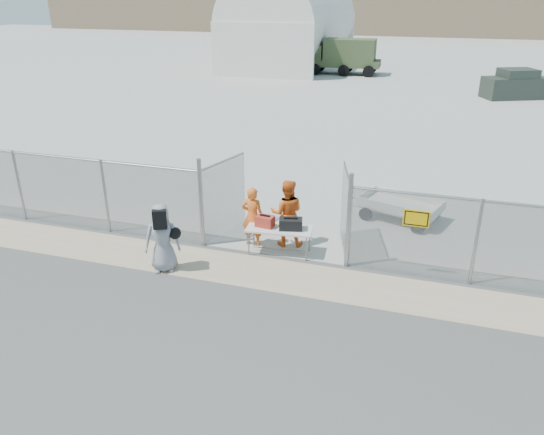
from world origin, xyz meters
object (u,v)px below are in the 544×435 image
(security_worker_left, at_px, (253,217))
(security_worker_right, at_px, (287,213))
(visitor, at_px, (162,238))
(folding_table, at_px, (279,241))
(utility_trailer, at_px, (400,208))

(security_worker_left, relative_size, security_worker_right, 0.89)
(security_worker_left, distance_m, visitor, 2.62)
(folding_table, distance_m, security_worker_left, 1.01)
(folding_table, relative_size, security_worker_right, 0.92)
(security_worker_right, relative_size, visitor, 1.06)
(security_worker_right, bearing_deg, visitor, 29.60)
(security_worker_left, height_order, utility_trailer, security_worker_left)
(utility_trailer, bearing_deg, security_worker_left, -123.04)
(security_worker_right, bearing_deg, security_worker_left, 5.76)
(security_worker_right, xyz_separation_m, utility_trailer, (2.85, 2.72, -0.57))
(security_worker_right, xyz_separation_m, visitor, (-2.54, -2.33, -0.06))
(visitor, height_order, utility_trailer, visitor)
(security_worker_left, bearing_deg, folding_table, 159.96)
(security_worker_left, xyz_separation_m, visitor, (-1.65, -2.03, 0.04))
(folding_table, relative_size, security_worker_left, 1.03)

